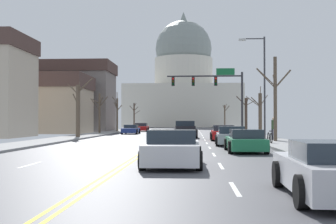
{
  "coord_description": "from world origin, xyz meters",
  "views": [
    {
      "loc": [
        2.51,
        -29.33,
        1.63
      ],
      "look_at": [
        -1.19,
        34.29,
        2.9
      ],
      "focal_mm": 46.22,
      "sensor_mm": 36.0,
      "label": 1
    }
  ],
  "objects": [
    {
      "name": "bare_tree_07",
      "position": [
        -8.62,
        51.76,
        2.7
      ],
      "size": [
        2.01,
        1.31,
        4.87
      ],
      "color": "#423328",
      "rests_on": "ground"
    },
    {
      "name": "bare_tree_04",
      "position": [
        8.91,
        12.39,
        2.33
      ],
      "size": [
        1.97,
        2.39,
        4.71
      ],
      "color": "brown",
      "rests_on": "ground"
    },
    {
      "name": "flank_building_03",
      "position": [
        -18.3,
        49.17,
        4.41
      ],
      "size": [
        9.55,
        6.57,
        8.73
      ],
      "color": "tan",
      "rests_on": "ground"
    },
    {
      "name": "bicycle_parked",
      "position": [
        7.68,
        0.15,
        0.49
      ],
      "size": [
        0.12,
        1.77,
        0.85
      ],
      "color": "black",
      "rests_on": "ground"
    },
    {
      "name": "sedan_near_04",
      "position": [
        1.77,
        -13.86,
        0.61
      ],
      "size": [
        2.1,
        4.36,
        1.3
      ],
      "color": "silver",
      "rests_on": "ground"
    },
    {
      "name": "sedan_near_01",
      "position": [
        4.98,
        6.54,
        0.58
      ],
      "size": [
        2.14,
        4.53,
        1.26
      ],
      "color": "#B71414",
      "rests_on": "ground"
    },
    {
      "name": "bare_tree_02",
      "position": [
        7.96,
        45.2,
        2.47
      ],
      "size": [
        1.24,
        2.37,
        4.42
      ],
      "color": "brown",
      "rests_on": "ground"
    },
    {
      "name": "capitol_building",
      "position": [
        0.0,
        84.86,
        10.86
      ],
      "size": [
        29.52,
        22.14,
        30.52
      ],
      "color": "beige",
      "rests_on": "ground"
    },
    {
      "name": "bare_tree_01",
      "position": [
        -8.87,
        22.67,
        2.8
      ],
      "size": [
        2.41,
        1.85,
        4.81
      ],
      "color": "brown",
      "rests_on": "ground"
    },
    {
      "name": "sedan_near_05",
      "position": [
        5.43,
        -20.0,
        0.57
      ],
      "size": [
        2.1,
        4.34,
        1.21
      ],
      "color": "silver",
      "rests_on": "ground"
    },
    {
      "name": "sedan_near_03",
      "position": [
        5.22,
        -6.68,
        0.55
      ],
      "size": [
        1.99,
        4.47,
        1.18
      ],
      "color": "#1E7247",
      "rests_on": "ground"
    },
    {
      "name": "flank_building_02",
      "position": [
        -16.86,
        25.66,
        3.83
      ],
      "size": [
        11.62,
        8.86,
        7.55
      ],
      "color": "tan",
      "rests_on": "ground"
    },
    {
      "name": "sedan_oncoming_00",
      "position": [
        -5.08,
        23.15,
        0.53
      ],
      "size": [
        1.99,
        4.5,
        1.13
      ],
      "color": "navy",
      "rests_on": "ground"
    },
    {
      "name": "ground",
      "position": [
        0.0,
        -0.0,
        0.02
      ],
      "size": [
        20.0,
        180.0,
        0.2
      ],
      "color": "#49494E"
    },
    {
      "name": "flank_building_01",
      "position": [
        -16.1,
        35.15,
        5.27
      ],
      "size": [
        13.07,
        8.42,
        10.43
      ],
      "color": "slate",
      "rests_on": "ground"
    },
    {
      "name": "bare_tree_05",
      "position": [
        -8.1,
        30.5,
        2.75
      ],
      "size": [
        1.35,
        2.07,
        5.53
      ],
      "color": "brown",
      "rests_on": "ground"
    },
    {
      "name": "pedestrian_00",
      "position": [
        8.68,
        4.25,
        1.11
      ],
      "size": [
        0.35,
        0.34,
        1.75
      ],
      "color": "#33333D",
      "rests_on": "ground"
    },
    {
      "name": "bare_tree_00",
      "position": [
        8.54,
        2.77,
        3.42
      ],
      "size": [
        2.45,
        2.34,
        6.19
      ],
      "color": "brown",
      "rests_on": "ground"
    },
    {
      "name": "bare_tree_03",
      "position": [
        -8.02,
        9.73,
        2.69
      ],
      "size": [
        2.45,
        1.94,
        5.48
      ],
      "color": "brown",
      "rests_on": "ground"
    },
    {
      "name": "bare_tree_06",
      "position": [
        8.67,
        21.43,
        2.37
      ],
      "size": [
        2.31,
        1.69,
        4.36
      ],
      "color": "#423328",
      "rests_on": "ground"
    },
    {
      "name": "pickup_truck_near_00",
      "position": [
        1.74,
        12.37,
        0.71
      ],
      "size": [
        2.39,
        5.6,
        1.6
      ],
      "color": "black",
      "rests_on": "ground"
    },
    {
      "name": "signal_gantry",
      "position": [
        4.8,
        15.8,
        5.15
      ],
      "size": [
        7.91,
        0.41,
        6.95
      ],
      "color": "#28282D",
      "rests_on": "ground"
    },
    {
      "name": "sedan_oncoming_01",
      "position": [
        -5.27,
        35.25,
        0.59
      ],
      "size": [
        2.18,
        4.71,
        1.27
      ],
      "color": "#B71414",
      "rests_on": "ground"
    },
    {
      "name": "street_lamp_right",
      "position": [
        7.94,
        5.39,
        4.95
      ],
      "size": [
        2.11,
        0.24,
        8.19
      ],
      "color": "#333338",
      "rests_on": "ground"
    },
    {
      "name": "sedan_near_02",
      "position": [
        5.0,
        -0.57,
        0.59
      ],
      "size": [
        2.16,
        4.57,
        1.26
      ],
      "color": "#9EA3A8",
      "rests_on": "ground"
    }
  ]
}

